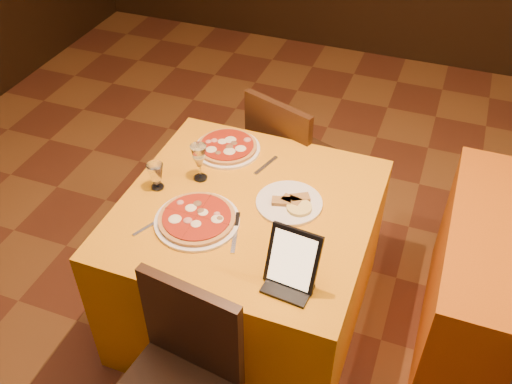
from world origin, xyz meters
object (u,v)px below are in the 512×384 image
(pizza_near, at_px, (197,220))
(tablet, at_px, (293,259))
(main_table, at_px, (248,263))
(water_glass, at_px, (156,176))
(chair_main_far, at_px, (297,158))
(wine_glass, at_px, (199,162))
(pizza_far, at_px, (227,147))

(pizza_near, distance_m, tablet, 0.52)
(main_table, xyz_separation_m, water_glass, (-0.43, -0.03, 0.44))
(tablet, bearing_deg, water_glass, 162.65)
(pizza_near, xyz_separation_m, tablet, (0.48, -0.17, 0.10))
(main_table, relative_size, chair_main_far, 1.21)
(pizza_near, bearing_deg, chair_main_far, 80.45)
(water_glass, bearing_deg, wine_glass, 39.55)
(main_table, height_order, wine_glass, wine_glass)
(wine_glass, bearing_deg, chair_main_far, 68.28)
(chair_main_far, bearing_deg, tablet, 125.92)
(pizza_far, height_order, water_glass, water_glass)
(pizza_near, distance_m, wine_glass, 0.31)
(chair_main_far, relative_size, wine_glass, 4.79)
(chair_main_far, xyz_separation_m, water_glass, (-0.43, -0.81, 0.36))
(chair_main_far, height_order, wine_glass, wine_glass)
(wine_glass, bearing_deg, tablet, -36.85)
(main_table, bearing_deg, chair_main_far, 90.00)
(main_table, bearing_deg, wine_glass, 159.59)
(pizza_far, xyz_separation_m, water_glass, (-0.19, -0.38, 0.05))
(pizza_far, distance_m, water_glass, 0.43)
(pizza_near, height_order, tablet, tablet)
(water_glass, bearing_deg, pizza_near, -28.63)
(chair_main_far, height_order, pizza_near, chair_main_far)
(pizza_far, xyz_separation_m, wine_glass, (-0.03, -0.25, 0.08))
(main_table, height_order, tablet, tablet)
(pizza_far, bearing_deg, main_table, -55.50)
(pizza_far, bearing_deg, pizza_near, -81.29)
(tablet, bearing_deg, wine_glass, 148.52)
(main_table, relative_size, water_glass, 8.46)
(pizza_near, relative_size, wine_glass, 1.93)
(pizza_far, bearing_deg, water_glass, -116.22)
(pizza_near, bearing_deg, main_table, 47.13)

